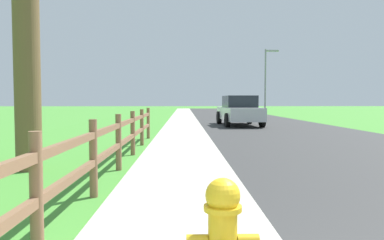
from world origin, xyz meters
The scene contains 8 objects.
ground_plane centered at (0.00, 25.00, 0.00)m, with size 120.00×120.00×0.00m, color #479134.
road_asphalt centered at (3.50, 27.00, 0.00)m, with size 7.00×66.00×0.01m, color #353535.
curb_concrete centered at (-3.00, 27.00, 0.00)m, with size 6.00×66.00×0.01m, color #BAB4A7.
grass_verge centered at (-4.50, 27.00, 0.01)m, with size 5.00×66.00×0.00m, color #479134.
fire_hydrant centered at (-0.69, 1.29, 0.44)m, with size 0.48×0.41×0.83m.
rail_fence centered at (-2.18, 5.87, 0.62)m, with size 0.11×11.80×1.08m.
parked_suv_silver centered at (2.03, 18.48, 0.79)m, with size 2.15×4.68×1.59m.
street_lamp centered at (6.09, 29.97, 3.42)m, with size 1.17×0.20×5.67m.
Camera 1 is at (-0.94, -1.10, 1.34)m, focal length 34.39 mm.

